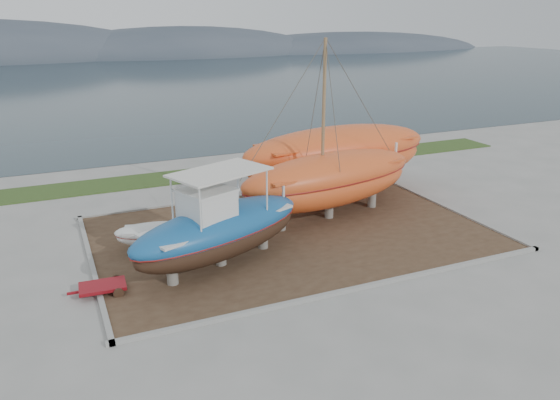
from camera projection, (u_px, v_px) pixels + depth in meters
name	position (u px, v px, depth m)	size (l,w,h in m)	color
ground	(332.00, 267.00, 22.56)	(140.00, 140.00, 0.00)	gray
dirt_patch	(292.00, 233.00, 26.02)	(18.00, 12.00, 0.06)	#422D1E
curb_frame	(292.00, 232.00, 26.00)	(18.60, 12.60, 0.15)	gray
grass_strip	(218.00, 172.00, 35.98)	(44.00, 3.00, 0.08)	#284219
sea	(110.00, 82.00, 83.19)	(260.00, 100.00, 0.04)	#1A2C34
mountain_ridge	(80.00, 57.00, 130.83)	(200.00, 36.00, 20.00)	#333D49
blue_caique	(220.00, 219.00, 22.06)	(8.35, 2.61, 4.02)	#175592
white_dinghy	(161.00, 237.00, 23.99)	(3.97, 1.49, 1.19)	silver
orange_sailboat	(331.00, 132.00, 26.50)	(10.28, 3.03, 8.86)	#D55020
orange_bare_hull	(337.00, 162.00, 30.84)	(11.79, 3.54, 3.87)	#D55020
red_trailer	(103.00, 289.00, 20.43)	(2.53, 1.27, 0.36)	maroon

